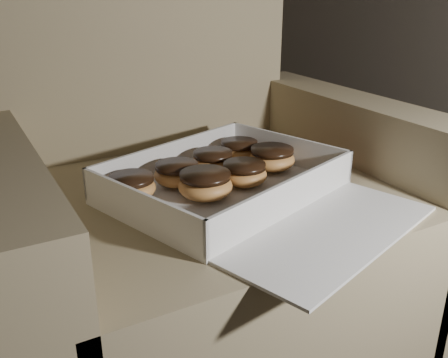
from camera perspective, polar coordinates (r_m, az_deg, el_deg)
armchair at (r=1.01m, az=-2.97°, el=-5.57°), size 0.80×0.68×0.84m
bakery_box at (r=0.86m, az=2.14°, el=-1.54°), size 0.50×0.54×0.07m
donut_a at (r=0.85m, az=-10.51°, el=-0.84°), size 0.08×0.08×0.04m
donut_b at (r=0.84m, az=-2.15°, el=-0.62°), size 0.09×0.09×0.05m
donut_c at (r=0.95m, az=-1.27°, el=2.08°), size 0.08×0.08×0.04m
donut_d at (r=1.02m, az=1.75°, el=3.35°), size 0.08×0.08×0.04m
donut_e at (r=0.97m, az=5.50°, el=2.40°), size 0.09×0.09×0.04m
donut_f at (r=0.90m, az=-5.41°, el=0.63°), size 0.08×0.08×0.04m
donut_g at (r=0.89m, az=2.34°, el=0.66°), size 0.08×0.08×0.04m
crumb_a at (r=0.81m, az=1.93°, el=-3.14°), size 0.01×0.01×0.00m
crumb_b at (r=0.90m, az=2.96°, el=-0.52°), size 0.01×0.01×0.00m
crumb_c at (r=0.84m, az=-1.49°, el=-2.15°), size 0.01×0.01×0.00m
crumb_d at (r=0.73m, az=-4.02°, el=-6.13°), size 0.01×0.01×0.00m
crumb_e at (r=0.76m, az=2.69°, el=-5.14°), size 0.01×0.01×0.00m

